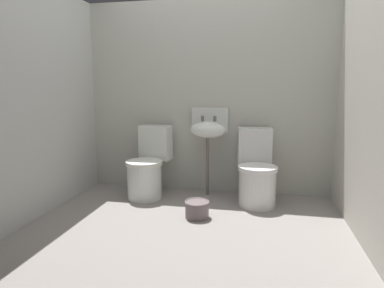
{
  "coord_description": "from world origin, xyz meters",
  "views": [
    {
      "loc": [
        0.61,
        -2.7,
        1.22
      ],
      "look_at": [
        0.0,
        0.29,
        0.7
      ],
      "focal_mm": 31.29,
      "sensor_mm": 36.0,
      "label": 1
    }
  ],
  "objects_px": {
    "bucket": "(197,209)",
    "toilet_right": "(256,173)",
    "sink": "(208,129)",
    "toilet_left": "(148,168)"
  },
  "relations": [
    {
      "from": "toilet_left",
      "to": "sink",
      "type": "xyz_separation_m",
      "value": [
        0.65,
        0.19,
        0.43
      ]
    },
    {
      "from": "toilet_right",
      "to": "bucket",
      "type": "xyz_separation_m",
      "value": [
        -0.54,
        -0.53,
        -0.24
      ]
    },
    {
      "from": "sink",
      "to": "bucket",
      "type": "distance_m",
      "value": 0.98
    },
    {
      "from": "bucket",
      "to": "toilet_right",
      "type": "bearing_deg",
      "value": 44.79
    },
    {
      "from": "toilet_left",
      "to": "bucket",
      "type": "xyz_separation_m",
      "value": [
        0.67,
        -0.53,
        -0.24
      ]
    },
    {
      "from": "toilet_left",
      "to": "bucket",
      "type": "bearing_deg",
      "value": 149.31
    },
    {
      "from": "toilet_left",
      "to": "toilet_right",
      "type": "relative_size",
      "value": 1.0
    },
    {
      "from": "toilet_right",
      "to": "bucket",
      "type": "distance_m",
      "value": 0.79
    },
    {
      "from": "toilet_right",
      "to": "bucket",
      "type": "bearing_deg",
      "value": 36.21
    },
    {
      "from": "toilet_right",
      "to": "bucket",
      "type": "relative_size",
      "value": 3.29
    }
  ]
}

